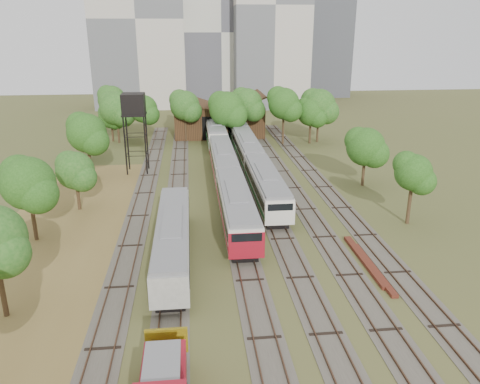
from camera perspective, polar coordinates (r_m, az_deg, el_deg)
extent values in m
plane|color=#475123|center=(34.70, 5.26, -13.16)|extent=(240.00, 240.00, 0.00)
cube|color=brown|center=(42.76, -21.68, -7.93)|extent=(14.00, 60.00, 0.04)
cube|color=#4C473D|center=(57.09, -11.60, -0.14)|extent=(2.60, 80.00, 0.06)
cube|color=#472D1E|center=(57.14, -12.32, -0.08)|extent=(0.08, 80.00, 0.14)
cube|color=#472D1E|center=(56.99, -10.89, -0.03)|extent=(0.08, 80.00, 0.14)
cube|color=#4C473D|center=(56.82, -7.59, -0.01)|extent=(2.60, 80.00, 0.06)
cube|color=#472D1E|center=(56.82, -8.32, 0.05)|extent=(0.08, 80.00, 0.14)
cube|color=#472D1E|center=(56.77, -6.87, 0.11)|extent=(0.08, 80.00, 0.14)
cube|color=#4C473D|center=(56.94, -1.55, 0.20)|extent=(2.60, 80.00, 0.06)
cube|color=#472D1E|center=(56.86, -2.27, 0.26)|extent=(0.08, 80.00, 0.14)
cube|color=#472D1E|center=(56.97, -0.83, 0.31)|extent=(0.08, 80.00, 0.14)
cube|color=#4C473D|center=(57.37, 2.44, 0.34)|extent=(2.60, 80.00, 0.06)
cube|color=#472D1E|center=(57.25, 1.73, 0.40)|extent=(0.08, 80.00, 0.14)
cube|color=#472D1E|center=(57.45, 3.15, 0.45)|extent=(0.08, 80.00, 0.14)
cube|color=#4C473D|center=(58.08, 6.34, 0.47)|extent=(2.60, 80.00, 0.06)
cube|color=#472D1E|center=(57.90, 5.65, 0.53)|extent=(0.08, 80.00, 0.14)
cube|color=#472D1E|center=(58.20, 7.04, 0.58)|extent=(0.08, 80.00, 0.14)
cube|color=#4C473D|center=(59.05, 10.14, 0.60)|extent=(2.60, 80.00, 0.06)
cube|color=#472D1E|center=(58.83, 9.47, 0.66)|extent=(0.08, 80.00, 0.14)
cube|color=#472D1E|center=(59.22, 10.81, 0.70)|extent=(0.08, 80.00, 0.14)
cube|color=black|center=(46.48, -0.45, -3.77)|extent=(2.23, 15.64, 0.81)
cube|color=silver|center=(45.85, -0.45, -1.85)|extent=(2.93, 17.00, 2.53)
cube|color=black|center=(45.75, -0.45, -1.49)|extent=(2.99, 15.64, 0.86)
cube|color=slate|center=(45.36, -0.46, -0.14)|extent=(2.70, 16.66, 0.36)
cube|color=maroon|center=(46.11, -0.45, -2.67)|extent=(2.99, 16.66, 0.46)
cube|color=maroon|center=(38.18, 0.80, -6.54)|extent=(2.97, 0.25, 2.28)
cube|color=black|center=(62.91, -2.02, 2.41)|extent=(2.23, 15.64, 0.81)
cube|color=silver|center=(62.45, -2.04, 3.88)|extent=(2.93, 17.00, 2.53)
cube|color=black|center=(62.37, -2.04, 4.14)|extent=(2.99, 15.64, 0.86)
cube|color=slate|center=(62.09, -2.05, 5.16)|extent=(2.70, 16.66, 0.36)
cube|color=maroon|center=(62.64, -2.03, 3.25)|extent=(2.99, 16.66, 0.46)
cube|color=black|center=(53.06, 3.15, -0.84)|extent=(2.17, 15.64, 0.79)
cube|color=silver|center=(52.53, 3.18, 0.83)|extent=(2.87, 17.00, 2.47)
cube|color=black|center=(52.43, 3.19, 1.14)|extent=(2.93, 15.64, 0.84)
cube|color=slate|center=(52.10, 3.21, 2.31)|extent=(2.64, 16.66, 0.36)
cube|color=#1A6B2B|center=(52.75, 3.17, 0.12)|extent=(2.93, 16.66, 0.44)
cube|color=silver|center=(44.75, 4.89, -2.70)|extent=(2.91, 0.25, 2.22)
cube|color=black|center=(69.60, 0.88, 4.05)|extent=(2.17, 15.64, 0.79)
cube|color=silver|center=(69.19, 0.88, 5.36)|extent=(2.87, 17.00, 2.47)
cube|color=black|center=(69.12, 0.89, 5.60)|extent=(2.93, 15.64, 0.84)
cube|color=slate|center=(68.87, 0.89, 6.50)|extent=(2.64, 16.66, 0.36)
cube|color=#1A6B2B|center=(69.36, 0.88, 4.80)|extent=(2.93, 16.66, 0.44)
cube|color=black|center=(86.51, -0.53, 7.05)|extent=(2.17, 15.64, 0.79)
cube|color=silver|center=(86.19, -0.53, 8.11)|extent=(2.87, 17.00, 2.47)
cube|color=black|center=(86.13, -0.53, 8.30)|extent=(2.93, 15.64, 0.84)
cube|color=slate|center=(85.93, -0.53, 9.04)|extent=(2.64, 16.66, 0.36)
cube|color=#1A6B2B|center=(86.32, -0.53, 7.66)|extent=(2.93, 16.66, 0.44)
cube|color=black|center=(80.77, -2.98, 6.16)|extent=(2.26, 14.72, 0.82)
cube|color=silver|center=(80.41, -3.00, 7.34)|extent=(2.98, 16.00, 2.57)
cube|color=black|center=(80.35, -3.00, 7.56)|extent=(3.04, 14.72, 0.87)
cube|color=slate|center=(80.12, -3.02, 8.37)|extent=(2.74, 15.68, 0.37)
cube|color=#1A6B2B|center=(80.56, -2.99, 6.84)|extent=(3.04, 15.68, 0.46)
cube|color=silver|center=(72.69, -2.64, 5.97)|extent=(3.02, 0.25, 2.31)
cube|color=maroon|center=(26.24, -9.26, -21.50)|extent=(2.28, 4.40, 1.37)
cube|color=gold|center=(28.73, -8.94, -17.49)|extent=(2.46, 0.20, 1.64)
cube|color=slate|center=(24.67, -9.54, -20.06)|extent=(1.82, 3.60, 0.18)
cube|color=black|center=(40.68, -8.08, -7.51)|extent=(2.07, 16.56, 0.75)
cube|color=gray|center=(40.02, -8.18, -5.52)|extent=(2.73, 18.00, 2.36)
cube|color=black|center=(39.90, -8.20, -5.15)|extent=(2.79, 16.56, 0.80)
cube|color=slate|center=(39.48, -8.28, -3.74)|extent=(2.51, 17.64, 0.34)
cylinder|color=black|center=(63.91, -13.82, 5.39)|extent=(0.20, 0.20, 7.84)
cylinder|color=black|center=(63.61, -11.45, 5.50)|extent=(0.20, 0.20, 7.84)
cylinder|color=black|center=(66.47, -13.54, 5.93)|extent=(0.20, 0.20, 7.84)
cylinder|color=black|center=(66.17, -11.26, 6.04)|extent=(0.20, 0.20, 7.84)
cube|color=black|center=(64.24, -12.77, 9.21)|extent=(3.09, 3.09, 0.20)
cube|color=black|center=(64.03, -12.87, 10.46)|extent=(2.94, 2.94, 2.64)
cube|color=maroon|center=(41.13, 14.94, -8.05)|extent=(0.61, 9.14, 0.30)
cube|color=maroon|center=(40.05, 15.91, -8.94)|extent=(0.54, 8.71, 0.28)
cube|color=#322012|center=(88.27, -2.65, 8.83)|extent=(16.00, 11.00, 5.50)
cube|color=#322012|center=(87.59, -5.35, 10.91)|extent=(8.45, 11.55, 2.96)
cube|color=#322012|center=(88.07, -0.04, 11.04)|extent=(8.45, 11.55, 2.96)
cube|color=black|center=(83.03, -2.41, 7.79)|extent=(6.40, 0.15, 4.12)
cylinder|color=#382616|center=(35.62, -27.08, -10.21)|extent=(0.36, 0.36, 4.59)
cylinder|color=#382616|center=(46.93, -23.87, -2.93)|extent=(0.36, 0.36, 4.36)
sphere|color=#1E4D14|center=(45.87, -24.43, 0.98)|extent=(4.83, 4.83, 4.83)
cylinder|color=#382616|center=(53.31, -19.14, -0.28)|extent=(0.36, 0.36, 3.48)
sphere|color=#1E4D14|center=(52.53, -19.46, 2.48)|extent=(4.03, 4.03, 4.03)
cylinder|color=#382616|center=(63.48, -17.83, 3.54)|extent=(0.36, 0.36, 4.86)
sphere|color=#1E4D14|center=(62.63, -18.18, 6.85)|extent=(4.96, 4.96, 4.96)
cylinder|color=#382616|center=(73.68, -17.97, 5.04)|extent=(0.36, 0.36, 3.46)
sphere|color=#1E4D14|center=(73.12, -18.18, 7.07)|extent=(4.14, 4.14, 4.14)
cylinder|color=#382616|center=(85.34, -15.30, 7.14)|extent=(0.36, 0.36, 3.50)
sphere|color=#1E4D14|center=(84.85, -15.46, 8.92)|extent=(4.26, 4.26, 4.26)
cylinder|color=#382616|center=(95.28, -15.18, 8.69)|extent=(0.36, 0.36, 4.62)
sphere|color=#1E4D14|center=(94.73, -15.37, 10.81)|extent=(5.29, 5.29, 5.29)
cylinder|color=#382616|center=(83.84, -14.63, 7.39)|extent=(0.36, 0.36, 4.63)
sphere|color=#1E4D14|center=(83.22, -14.83, 9.80)|extent=(5.71, 5.71, 5.71)
cylinder|color=#382616|center=(82.31, -11.50, 7.42)|extent=(0.36, 0.36, 4.66)
sphere|color=#1E4D14|center=(81.68, -11.67, 9.89)|extent=(4.67, 4.67, 4.67)
cylinder|color=#382616|center=(82.72, -6.65, 7.83)|extent=(0.36, 0.36, 4.93)
sphere|color=#1E4D14|center=(82.07, -6.75, 10.43)|extent=(5.07, 5.07, 5.07)
cylinder|color=#382616|center=(78.93, -1.59, 7.37)|extent=(0.36, 0.36, 4.84)
sphere|color=#1E4D14|center=(78.25, -1.62, 10.05)|extent=(5.82, 5.82, 5.82)
cylinder|color=#382616|center=(82.47, 0.86, 7.97)|extent=(0.36, 0.36, 5.09)
sphere|color=#1E4D14|center=(81.80, 0.87, 10.68)|extent=(5.32, 5.32, 5.32)
cylinder|color=#382616|center=(80.33, 5.27, 7.72)|extent=(0.36, 0.36, 5.44)
sphere|color=#1E4D14|center=(79.61, 5.36, 10.68)|extent=(5.24, 5.24, 5.24)
cylinder|color=#382616|center=(82.87, 9.45, 7.72)|extent=(0.36, 0.36, 4.94)
sphere|color=#1E4D14|center=(82.22, 9.60, 10.33)|extent=(5.71, 5.71, 5.71)
cylinder|color=#382616|center=(49.58, 19.95, -1.36)|extent=(0.36, 0.36, 4.23)
sphere|color=#1E4D14|center=(48.60, 20.38, 2.26)|extent=(3.64, 3.64, 3.64)
cylinder|color=#382616|center=(60.30, 14.82, 2.56)|extent=(0.36, 0.36, 3.90)
sphere|color=#1E4D14|center=(59.54, 15.07, 5.34)|extent=(4.72, 4.72, 4.72)
cylinder|color=#382616|center=(81.75, 8.53, 7.36)|extent=(0.36, 0.36, 4.23)
sphere|color=#1E4D14|center=(81.16, 8.65, 9.62)|extent=(4.75, 4.75, 4.75)
cube|color=#BEB4A7|center=(124.30, -12.28, 19.88)|extent=(22.00, 16.00, 42.00)
cube|color=beige|center=(128.97, -2.58, 18.89)|extent=(20.00, 18.00, 36.00)
cube|color=#BEB4A7|center=(122.51, 3.67, 21.66)|extent=(18.00, 16.00, 48.00)
cube|color=#45474E|center=(144.48, 10.54, 17.04)|extent=(12.00, 12.00, 28.00)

